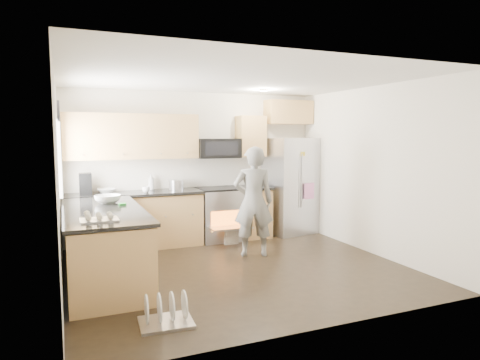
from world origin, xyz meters
name	(u,v)px	position (x,y,z in m)	size (l,w,h in m)	color
ground	(239,269)	(0.00, 0.00, 0.00)	(4.50, 4.50, 0.00)	black
room_shell	(235,148)	(-0.04, 0.02, 1.67)	(4.54, 4.04, 2.62)	silver
back_cabinet_run	(167,188)	(-0.59, 1.75, 0.96)	(4.45, 0.64, 2.50)	tan
peninsula	(104,245)	(-1.75, 0.25, 0.46)	(0.96, 2.36, 1.04)	tan
stove_range	(220,202)	(0.35, 1.69, 0.68)	(0.76, 0.97, 1.79)	#B7B7BC
refrigerator	(291,186)	(1.77, 1.70, 0.90)	(0.98, 0.83, 1.80)	#B7B7BC
person	(253,202)	(0.47, 0.55, 0.84)	(0.61, 0.40, 1.68)	gray
dish_rack	(166,316)	(-1.32, -1.32, 0.09)	(0.54, 0.44, 0.32)	#B7B7BC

